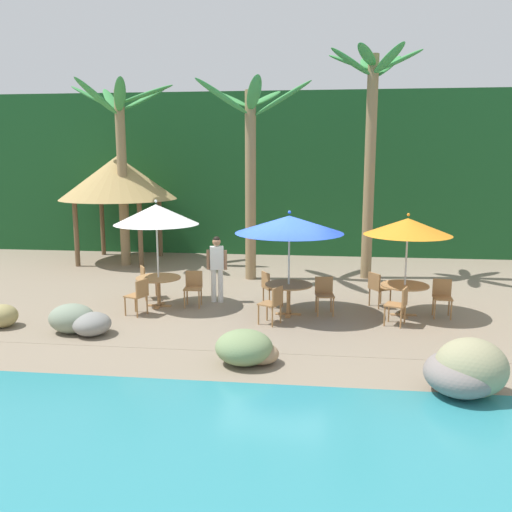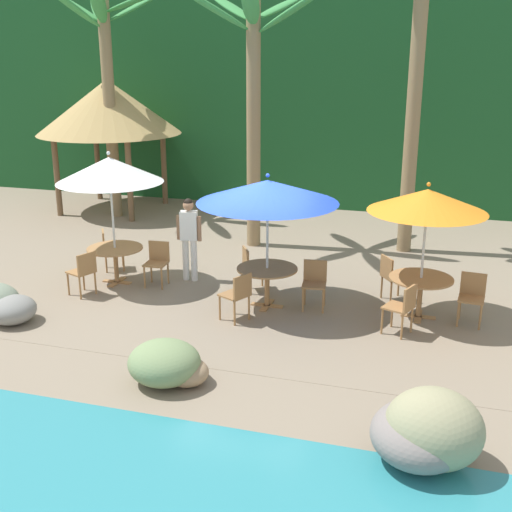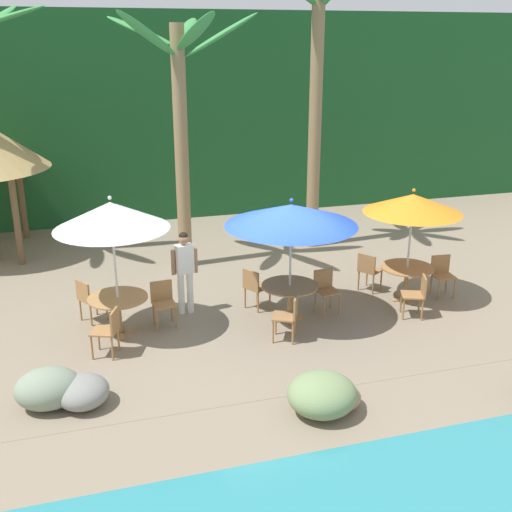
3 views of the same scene
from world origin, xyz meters
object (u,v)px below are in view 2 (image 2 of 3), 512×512
Objects in this scene: chair_orange_seaward at (472,295)px; palm_tree_second at (254,79)px; chair_blue_left at (238,293)px; chair_white_left at (84,270)px; dining_table_blue at (267,274)px; chair_blue_inland at (251,266)px; chair_white_inland at (109,247)px; dining_table_orange at (421,284)px; umbrella_white at (109,170)px; palapa_hut at (108,107)px; chair_white_seaward at (157,260)px; palm_tree_nearest at (107,64)px; chair_blue_seaward at (315,281)px; palm_tree_third at (417,50)px; dining_table_white at (115,254)px; chair_orange_inland at (391,275)px; chair_orange_left at (403,306)px; umbrella_orange at (428,201)px; waiter_in_white at (189,233)px; umbrella_blue at (268,191)px.

chair_orange_seaward is 0.15× the size of palm_tree_second.
chair_white_left is at bearing 174.15° from chair_blue_left.
chair_blue_inland is (-0.51, 0.69, -0.10)m from dining_table_blue.
chair_white_inland is 6.47m from dining_table_orange.
palapa_hut is (-3.09, 5.66, 0.64)m from umbrella_white.
palm_tree_nearest is (-3.51, 4.83, 3.59)m from chair_white_seaward.
chair_blue_seaward is 0.13× the size of palm_tree_third.
chair_white_left is at bearing -172.10° from dining_table_blue.
chair_blue_seaward is 1.00× the size of chair_blue_left.
dining_table_white is at bearing 158.66° from chair_blue_left.
chair_blue_inland is at bearing 21.58° from chair_white_left.
chair_white_seaward is 0.79× the size of dining_table_orange.
chair_blue_left is 0.79× the size of dining_table_orange.
chair_orange_inland is at bearing -28.78° from palm_tree_nearest.
chair_white_left and chair_blue_left have the same top height.
dining_table_orange is 0.86m from chair_orange_left.
chair_orange_inland is at bearing -89.75° from palm_tree_third.
palm_tree_nearest is (-6.73, 5.12, 3.59)m from chair_blue_seaward.
chair_blue_left is 1.00× the size of chair_orange_inland.
dining_table_white is at bearing 170.90° from chair_orange_left.
chair_orange_left is at bearing -105.37° from umbrella_orange.
chair_blue_left is 9.41m from palapa_hut.
chair_blue_left is at bearing -48.47° from palapa_hut.
chair_blue_inland and chair_orange_seaward have the same top height.
dining_table_white is 1.00× the size of dining_table_orange.
waiter_in_white is at bearing 179.93° from chair_orange_inland.
chair_white_seaward is at bearing 168.40° from dining_table_blue.
chair_white_seaward and chair_blue_seaward have the same top height.
palm_tree_nearest is 0.90× the size of palm_tree_third.
chair_blue_seaward is (0.83, 0.20, -0.10)m from dining_table_blue.
chair_orange_left is at bearing -77.56° from chair_orange_inland.
chair_white_left is 6.38m from umbrella_orange.
chair_blue_left is (-1.12, -1.00, 0.00)m from chair_blue_seaward.
palm_tree_second is at bearing 139.74° from umbrella_orange.
chair_blue_seaward is 0.51× the size of waiter_in_white.
palm_tree_third is at bearing 63.52° from umbrella_blue.
chair_blue_seaward is at bearing -19.98° from chair_blue_inland.
chair_white_inland is 0.14× the size of palm_tree_nearest.
dining_table_white is 7.66m from palm_tree_third.
dining_table_blue is 2.32m from chair_orange_inland.
palapa_hut is (-2.87, 6.49, 2.41)m from chair_white_left.
chair_blue_seaward is 1.00× the size of chair_orange_seaward.
umbrella_orange reaches higher than chair_white_seaward.
dining_table_white is at bearing 74.65° from chair_white_left.
chair_blue_left is 0.14× the size of palm_tree_nearest.
umbrella_white is 3.25m from umbrella_blue.
chair_white_inland is at bearing -63.35° from palm_tree_nearest.
waiter_in_white is (0.51, 0.43, 0.47)m from chair_white_seaward.
waiter_in_white is at bearing -3.42° from chair_white_inland.
palm_tree_nearest reaches higher than chair_orange_left.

